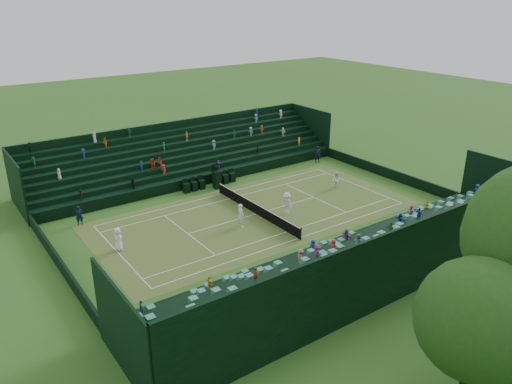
% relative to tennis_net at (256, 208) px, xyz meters
% --- Properties ---
extents(ground, '(160.00, 160.00, 0.00)m').
position_rel_tennis_net_xyz_m(ground, '(0.00, 0.00, -0.53)').
color(ground, '#356520').
rests_on(ground, ground).
extents(court_surface, '(12.97, 26.77, 0.01)m').
position_rel_tennis_net_xyz_m(court_surface, '(0.00, 0.00, -0.52)').
color(court_surface, '#346D24').
rests_on(court_surface, ground).
extents(perimeter_wall_north, '(17.17, 0.20, 1.00)m').
position_rel_tennis_net_xyz_m(perimeter_wall_north, '(0.00, 15.88, -0.03)').
color(perimeter_wall_north, black).
rests_on(perimeter_wall_north, ground).
extents(perimeter_wall_south, '(17.17, 0.20, 1.00)m').
position_rel_tennis_net_xyz_m(perimeter_wall_south, '(0.00, -15.88, -0.03)').
color(perimeter_wall_south, black).
rests_on(perimeter_wall_south, ground).
extents(perimeter_wall_east, '(0.20, 31.77, 1.00)m').
position_rel_tennis_net_xyz_m(perimeter_wall_east, '(8.48, 0.00, -0.03)').
color(perimeter_wall_east, black).
rests_on(perimeter_wall_east, ground).
extents(perimeter_wall_west, '(0.20, 31.77, 1.00)m').
position_rel_tennis_net_xyz_m(perimeter_wall_west, '(-8.48, 0.00, -0.03)').
color(perimeter_wall_west, black).
rests_on(perimeter_wall_west, ground).
extents(north_grandstand, '(6.60, 32.00, 4.90)m').
position_rel_tennis_net_xyz_m(north_grandstand, '(12.66, 0.00, 1.02)').
color(north_grandstand, black).
rests_on(north_grandstand, ground).
extents(south_grandstand, '(6.60, 32.00, 4.90)m').
position_rel_tennis_net_xyz_m(south_grandstand, '(-12.66, 0.00, 1.02)').
color(south_grandstand, black).
rests_on(south_grandstand, ground).
extents(tennis_net, '(11.67, 0.10, 1.06)m').
position_rel_tennis_net_xyz_m(tennis_net, '(0.00, 0.00, 0.00)').
color(tennis_net, black).
rests_on(tennis_net, ground).
extents(umpire_chair, '(0.83, 0.83, 2.60)m').
position_rel_tennis_net_xyz_m(umpire_chair, '(-7.02, 0.46, 0.59)').
color(umpire_chair, black).
rests_on(umpire_chair, ground).
extents(courtside_chairs, '(0.59, 5.55, 1.27)m').
position_rel_tennis_net_xyz_m(courtside_chairs, '(-7.76, 0.07, -0.04)').
color(courtside_chairs, black).
rests_on(courtside_chairs, ground).
extents(player_near_west, '(0.95, 0.73, 1.74)m').
position_rel_tennis_net_xyz_m(player_near_west, '(-0.55, -11.65, 0.34)').
color(player_near_west, white).
rests_on(player_near_west, ground).
extents(player_near_east, '(0.72, 0.50, 1.92)m').
position_rel_tennis_net_xyz_m(player_near_east, '(1.21, -2.32, 0.43)').
color(player_near_east, white).
rests_on(player_near_east, ground).
extents(player_far_west, '(0.92, 0.80, 1.61)m').
position_rel_tennis_net_xyz_m(player_far_west, '(-0.59, 9.66, 0.28)').
color(player_far_west, white).
rests_on(player_far_west, ground).
extents(player_far_east, '(1.26, 0.80, 1.87)m').
position_rel_tennis_net_xyz_m(player_far_east, '(1.34, 2.19, 0.41)').
color(player_far_east, white).
rests_on(player_far_east, ground).
extents(line_judge_north, '(0.58, 0.76, 1.86)m').
position_rel_tennis_net_xyz_m(line_judge_north, '(-7.31, 13.37, 0.40)').
color(line_judge_north, black).
rests_on(line_judge_north, ground).
extents(line_judge_south, '(0.48, 0.64, 1.60)m').
position_rel_tennis_net_xyz_m(line_judge_south, '(-6.43, -12.61, 0.28)').
color(line_judge_south, black).
rests_on(line_judge_south, ground).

